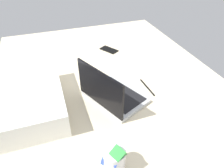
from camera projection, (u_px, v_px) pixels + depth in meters
The scene contains 6 objects.
bed_mattress at pixel (108, 89), 137.40cm from camera, with size 180.00×140.00×18.00cm, color beige.
laptop at pixel (111, 94), 112.41cm from camera, with size 39.59×34.68×23.00cm.
snack_cup at pixel (114, 159), 78.49cm from camera, with size 9.90×10.00×13.70cm.
cell_phone at pixel (109, 50), 162.64cm from camera, with size 6.80×14.00×0.80cm, color black.
pillow at pixel (27, 99), 105.88cm from camera, with size 52.00×36.00×13.00cm, color white.
charger_cable at pixel (147, 87), 123.93cm from camera, with size 17.00×0.60×0.60cm, color black.
Camera 1 is at (-103.10, 32.31, 94.00)cm, focal length 33.06 mm.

